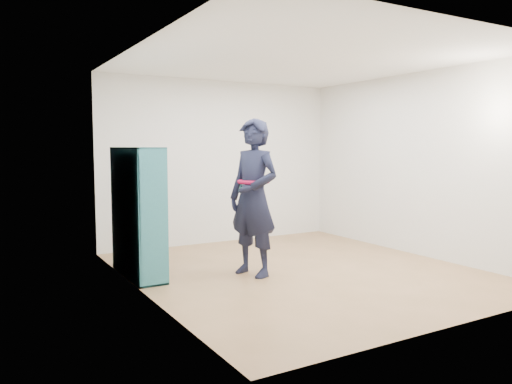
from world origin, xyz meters
TOP-DOWN VIEW (x-y plane):
  - floor at (0.00, 0.00)m, footprint 4.50×4.50m
  - ceiling at (0.00, 0.00)m, footprint 4.50×4.50m
  - wall_left at (-2.00, 0.00)m, footprint 0.02×4.50m
  - wall_right at (2.00, 0.00)m, footprint 0.02×4.50m
  - wall_back at (0.00, 2.25)m, footprint 4.00×0.02m
  - wall_front at (0.00, -2.25)m, footprint 4.00×0.02m
  - bookshelf at (-1.85, 0.79)m, footprint 0.34×1.16m
  - person at (-0.61, 0.13)m, footprint 0.65×0.80m
  - smartphone at (-0.76, 0.16)m, footprint 0.05×0.11m

SIDE VIEW (x-z plane):
  - floor at x=0.00m, z-range 0.00..0.00m
  - bookshelf at x=-1.85m, z-range -0.02..1.52m
  - person at x=-0.61m, z-range 0.00..1.89m
  - smartphone at x=-0.76m, z-range 0.99..1.14m
  - wall_left at x=-2.00m, z-range 0.00..2.60m
  - wall_right at x=2.00m, z-range 0.00..2.60m
  - wall_back at x=0.00m, z-range 0.00..2.60m
  - wall_front at x=0.00m, z-range 0.00..2.60m
  - ceiling at x=0.00m, z-range 2.60..2.60m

